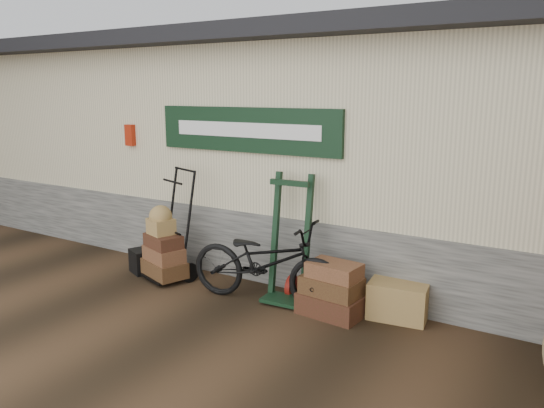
# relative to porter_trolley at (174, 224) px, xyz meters

# --- Properties ---
(ground) EXTENTS (80.00, 80.00, 0.00)m
(ground) POSITION_rel_porter_trolley_xyz_m (1.16, -0.56, -0.73)
(ground) COLOR black
(ground) RESTS_ON ground
(station_building) EXTENTS (14.40, 4.10, 3.20)m
(station_building) POSITION_rel_porter_trolley_xyz_m (1.16, 2.18, 0.88)
(station_building) COLOR #4C4C47
(station_building) RESTS_ON ground
(porter_trolley) EXTENTS (0.87, 0.76, 1.47)m
(porter_trolley) POSITION_rel_porter_trolley_xyz_m (0.00, 0.00, 0.00)
(porter_trolley) COLOR black
(porter_trolley) RESTS_ON ground
(green_barrow) EXTENTS (0.56, 0.49, 1.49)m
(green_barrow) POSITION_rel_porter_trolley_xyz_m (1.64, 0.13, 0.01)
(green_barrow) COLOR black
(green_barrow) RESTS_ON ground
(suitcase_stack) EXTENTS (0.73, 0.50, 0.61)m
(suitcase_stack) POSITION_rel_porter_trolley_xyz_m (2.26, -0.01, -0.43)
(suitcase_stack) COLOR #3A2512
(suitcase_stack) RESTS_ON ground
(wicker_hamper) EXTENTS (0.66, 0.48, 0.40)m
(wicker_hamper) POSITION_rel_porter_trolley_xyz_m (2.92, 0.29, -0.53)
(wicker_hamper) COLOR olive
(wicker_hamper) RESTS_ON ground
(black_trunk) EXTENTS (0.40, 0.38, 0.32)m
(black_trunk) POSITION_rel_porter_trolley_xyz_m (-0.53, -0.08, -0.57)
(black_trunk) COLOR black
(black_trunk) RESTS_ON ground
(bicycle) EXTENTS (0.85, 1.96, 1.10)m
(bicycle) POSITION_rel_porter_trolley_xyz_m (1.47, -0.11, -0.18)
(bicycle) COLOR black
(bicycle) RESTS_ON ground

